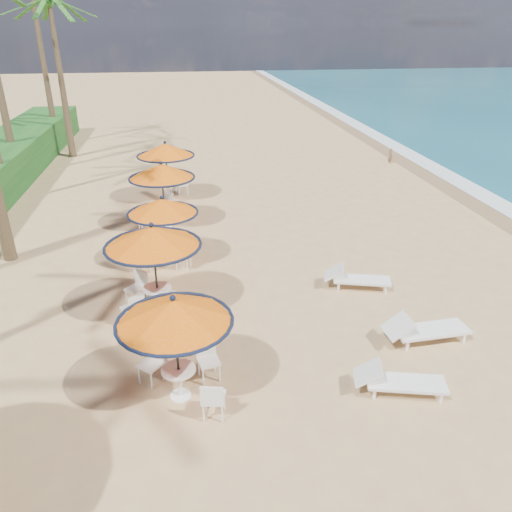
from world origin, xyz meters
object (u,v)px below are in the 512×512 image
(lounger_near, at_px, (397,380))
(lounger_far, at_px, (355,278))
(station_3, at_px, (161,177))
(station_4, at_px, (167,156))
(station_0, at_px, (177,324))
(station_1, at_px, (152,249))
(lounger_mid, at_px, (423,329))
(station_2, at_px, (163,215))

(lounger_near, distance_m, lounger_far, 4.76)
(station_3, distance_m, station_4, 3.51)
(station_0, relative_size, lounger_far, 1.21)
(station_1, relative_size, lounger_mid, 1.21)
(station_0, relative_size, station_3, 0.95)
(station_1, bearing_deg, station_0, -80.15)
(station_0, distance_m, lounger_near, 4.87)
(lounger_near, distance_m, lounger_mid, 2.24)
(lounger_far, bearing_deg, station_3, 149.79)
(station_1, distance_m, station_4, 10.04)
(station_2, height_order, lounger_mid, station_2)
(station_2, bearing_deg, station_4, 89.42)
(station_0, relative_size, station_4, 0.94)
(station_0, bearing_deg, station_4, 91.47)
(station_2, bearing_deg, lounger_mid, -40.49)
(station_1, xyz_separation_m, lounger_mid, (6.63, -2.38, -1.59))
(station_0, relative_size, lounger_near, 1.22)
(station_3, bearing_deg, station_0, -87.00)
(station_2, relative_size, lounger_near, 1.16)
(station_1, distance_m, lounger_mid, 7.22)
(station_1, bearing_deg, lounger_far, 5.81)
(station_4, bearing_deg, lounger_far, -59.31)
(station_1, height_order, lounger_near, station_1)
(lounger_far, bearing_deg, station_0, -126.35)
(station_1, height_order, station_4, station_1)
(lounger_near, height_order, lounger_far, lounger_far)
(station_1, bearing_deg, lounger_near, -38.34)
(station_2, xyz_separation_m, lounger_far, (5.67, -2.51, -1.41))
(station_1, distance_m, station_2, 3.12)
(station_3, bearing_deg, station_1, -90.74)
(station_1, distance_m, lounger_near, 6.83)
(station_0, distance_m, station_1, 3.58)
(station_3, xyz_separation_m, lounger_mid, (6.54, -8.92, -1.64))
(station_1, xyz_separation_m, lounger_near, (5.20, -4.12, -1.63))
(lounger_near, bearing_deg, lounger_far, 95.81)
(lounger_mid, distance_m, lounger_far, 3.08)
(station_1, xyz_separation_m, station_3, (0.08, 6.53, 0.05))
(station_3, xyz_separation_m, lounger_far, (5.78, -5.94, -1.68))
(station_3, height_order, lounger_far, station_3)
(station_1, relative_size, lounger_far, 1.29)
(station_2, distance_m, station_3, 3.44)
(lounger_near, bearing_deg, station_0, -173.54)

